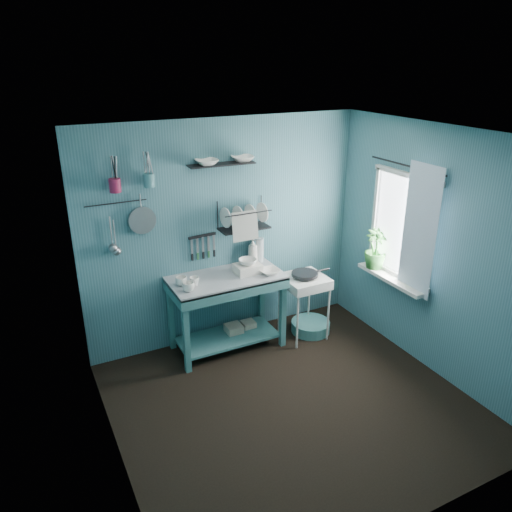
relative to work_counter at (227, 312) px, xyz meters
name	(u,v)px	position (x,y,z in m)	size (l,w,h in m)	color
floor	(292,403)	(0.13, -1.20, -0.44)	(3.20, 3.20, 0.00)	black
ceiling	(300,137)	(0.13, -1.20, 2.06)	(3.20, 3.20, 0.00)	silver
wall_back	(225,233)	(0.13, 0.30, 0.81)	(3.20, 3.20, 0.00)	#376672
wall_front	(423,379)	(0.13, -2.70, 0.81)	(3.20, 3.20, 0.00)	#376672
wall_left	(106,328)	(-1.47, -1.20, 0.81)	(3.00, 3.00, 0.00)	#376672
wall_right	(434,253)	(1.73, -1.20, 0.81)	(3.00, 3.00, 0.00)	#376672
work_counter	(227,312)	(0.00, 0.00, 0.00)	(1.23, 0.61, 0.87)	#356E70
mug_left	(189,287)	(-0.48, -0.16, 0.48)	(0.12, 0.12, 0.10)	white
mug_mid	(194,281)	(-0.38, -0.06, 0.48)	(0.10, 0.10, 0.09)	white
mug_right	(181,281)	(-0.50, 0.00, 0.48)	(0.12, 0.12, 0.10)	white
wash_tub	(248,269)	(0.25, -0.02, 0.49)	(0.28, 0.22, 0.10)	silver
tub_bowl	(248,262)	(0.25, -0.02, 0.57)	(0.20, 0.20, 0.06)	white
soap_bottle	(253,251)	(0.42, 0.20, 0.58)	(0.12, 0.12, 0.30)	silver
water_bottle	(260,250)	(0.52, 0.22, 0.58)	(0.09, 0.09, 0.28)	silver
counter_bowl	(270,272)	(0.45, -0.15, 0.46)	(0.22, 0.22, 0.05)	white
hotplate_stand	(303,307)	(0.89, -0.18, -0.06)	(0.47, 0.47, 0.76)	silver
frying_pan	(305,274)	(0.89, -0.18, 0.36)	(0.30, 0.30, 0.04)	black
knife_strip	(202,236)	(-0.15, 0.27, 0.84)	(0.32, 0.02, 0.03)	black
dish_rack	(244,215)	(0.30, 0.17, 1.03)	(0.55, 0.24, 0.32)	black
upper_shelf	(222,164)	(0.07, 0.20, 1.60)	(0.70, 0.18, 0.01)	black
shelf_bowl_left	(207,160)	(-0.09, 0.20, 1.67)	(0.23, 0.23, 0.06)	white
shelf_bowl_right	(243,164)	(0.31, 0.20, 1.58)	(0.24, 0.24, 0.06)	white
utensil_cup_magenta	(115,185)	(-1.02, 0.22, 1.50)	(0.11, 0.11, 0.13)	#9A1C44
utensil_cup_teal	(149,180)	(-0.69, 0.22, 1.51)	(0.11, 0.11, 0.13)	teal
colander	(142,220)	(-0.79, 0.25, 1.11)	(0.28, 0.28, 0.03)	gray
ladle_outer	(111,231)	(-1.10, 0.26, 1.04)	(0.01, 0.01, 0.30)	gray
ladle_inner	(114,234)	(-1.07, 0.26, 1.00)	(0.01, 0.01, 0.30)	gray
hook_rail	(116,203)	(-1.02, 0.27, 1.31)	(0.01, 0.01, 0.60)	black
window_glass	(403,226)	(1.72, -0.75, 0.96)	(1.10, 1.10, 0.00)	white
windowsill	(391,279)	(1.63, -0.75, 0.37)	(0.16, 0.95, 0.04)	silver
curtain	(419,231)	(1.65, -1.05, 1.01)	(1.35, 1.35, 0.00)	white
curtain_rod	(407,166)	(1.67, -0.75, 1.61)	(0.02, 0.02, 1.05)	black
potted_plant	(376,249)	(1.64, -0.46, 0.62)	(0.25, 0.25, 0.45)	#2D6D2B
storage_tin_large	(234,334)	(0.10, 0.05, -0.33)	(0.18, 0.18, 0.22)	tan
storage_tin_small	(248,329)	(0.30, 0.08, -0.34)	(0.15, 0.15, 0.20)	tan
floor_basin	(311,326)	(1.02, -0.15, -0.37)	(0.46, 0.46, 0.13)	teal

